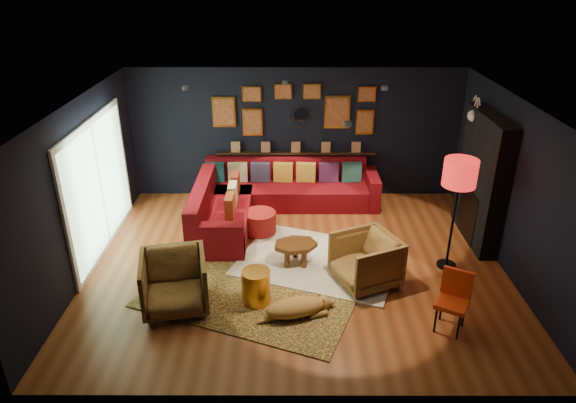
{
  "coord_description": "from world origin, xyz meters",
  "views": [
    {
      "loc": [
        -0.13,
        -7.02,
        4.42
      ],
      "look_at": [
        -0.15,
        0.3,
        0.97
      ],
      "focal_mm": 32.0,
      "sensor_mm": 36.0,
      "label": 1
    }
  ],
  "objects_px": {
    "gold_stool": "(256,287)",
    "orange_chair": "(454,296)",
    "pouf": "(260,222)",
    "dog": "(295,305)",
    "floor_lamp": "(460,177)",
    "coffee_table": "(295,247)",
    "armchair_left": "(174,280)",
    "armchair_right": "(366,258)",
    "sectional": "(264,198)"
  },
  "relations": [
    {
      "from": "coffee_table",
      "to": "armchair_left",
      "type": "height_order",
      "value": "armchair_left"
    },
    {
      "from": "armchair_right",
      "to": "orange_chair",
      "type": "xyz_separation_m",
      "value": [
        1.0,
        -1.01,
        0.06
      ]
    },
    {
      "from": "gold_stool",
      "to": "orange_chair",
      "type": "bearing_deg",
      "value": -11.41
    },
    {
      "from": "sectional",
      "to": "gold_stool",
      "type": "distance_m",
      "value": 2.82
    },
    {
      "from": "pouf",
      "to": "armchair_right",
      "type": "distance_m",
      "value": 2.28
    },
    {
      "from": "pouf",
      "to": "armchair_right",
      "type": "relative_size",
      "value": 0.67
    },
    {
      "from": "armchair_right",
      "to": "gold_stool",
      "type": "distance_m",
      "value": 1.68
    },
    {
      "from": "sectional",
      "to": "pouf",
      "type": "distance_m",
      "value": 0.78
    },
    {
      "from": "sectional",
      "to": "armchair_left",
      "type": "xyz_separation_m",
      "value": [
        -1.09,
        -2.94,
        0.13
      ]
    },
    {
      "from": "orange_chair",
      "to": "dog",
      "type": "distance_m",
      "value": 2.08
    },
    {
      "from": "coffee_table",
      "to": "dog",
      "type": "distance_m",
      "value": 1.33
    },
    {
      "from": "pouf",
      "to": "gold_stool",
      "type": "xyz_separation_m",
      "value": [
        0.06,
        -2.04,
        0.03
      ]
    },
    {
      "from": "gold_stool",
      "to": "sectional",
      "type": "bearing_deg",
      "value": 90.4
    },
    {
      "from": "armchair_right",
      "to": "floor_lamp",
      "type": "xyz_separation_m",
      "value": [
        1.37,
        0.48,
        1.1
      ]
    },
    {
      "from": "floor_lamp",
      "to": "orange_chair",
      "type": "bearing_deg",
      "value": -103.96
    },
    {
      "from": "pouf",
      "to": "armchair_right",
      "type": "xyz_separation_m",
      "value": [
        1.65,
        -1.56,
        0.21
      ]
    },
    {
      "from": "sectional",
      "to": "armchair_right",
      "type": "relative_size",
      "value": 3.95
    },
    {
      "from": "sectional",
      "to": "orange_chair",
      "type": "relative_size",
      "value": 4.11
    },
    {
      "from": "armchair_left",
      "to": "coffee_table",
      "type": "bearing_deg",
      "value": 21.77
    },
    {
      "from": "gold_stool",
      "to": "floor_lamp",
      "type": "bearing_deg",
      "value": 17.96
    },
    {
      "from": "armchair_left",
      "to": "orange_chair",
      "type": "bearing_deg",
      "value": -18.36
    },
    {
      "from": "armchair_right",
      "to": "dog",
      "type": "relative_size",
      "value": 0.77
    },
    {
      "from": "coffee_table",
      "to": "orange_chair",
      "type": "distance_m",
      "value": 2.55
    },
    {
      "from": "coffee_table",
      "to": "orange_chair",
      "type": "height_order",
      "value": "orange_chair"
    },
    {
      "from": "gold_stool",
      "to": "orange_chair",
      "type": "xyz_separation_m",
      "value": [
        2.6,
        -0.52,
        0.23
      ]
    },
    {
      "from": "pouf",
      "to": "orange_chair",
      "type": "distance_m",
      "value": 3.7
    },
    {
      "from": "sectional",
      "to": "coffee_table",
      "type": "height_order",
      "value": "sectional"
    },
    {
      "from": "sectional",
      "to": "dog",
      "type": "distance_m",
      "value": 3.2
    },
    {
      "from": "armchair_left",
      "to": "floor_lamp",
      "type": "relative_size",
      "value": 0.5
    },
    {
      "from": "pouf",
      "to": "floor_lamp",
      "type": "height_order",
      "value": "floor_lamp"
    },
    {
      "from": "pouf",
      "to": "dog",
      "type": "height_order",
      "value": "pouf"
    },
    {
      "from": "sectional",
      "to": "coffee_table",
      "type": "xyz_separation_m",
      "value": [
        0.58,
        -1.81,
        -0.01
      ]
    },
    {
      "from": "pouf",
      "to": "dog",
      "type": "distance_m",
      "value": 2.44
    },
    {
      "from": "coffee_table",
      "to": "pouf",
      "type": "height_order",
      "value": "pouf"
    },
    {
      "from": "gold_stool",
      "to": "dog",
      "type": "xyz_separation_m",
      "value": [
        0.55,
        -0.32,
        -0.06
      ]
    },
    {
      "from": "sectional",
      "to": "armchair_right",
      "type": "distance_m",
      "value": 2.84
    },
    {
      "from": "pouf",
      "to": "coffee_table",
      "type": "bearing_deg",
      "value": -59.17
    },
    {
      "from": "sectional",
      "to": "armchair_left",
      "type": "bearing_deg",
      "value": -110.37
    },
    {
      "from": "orange_chair",
      "to": "gold_stool",
      "type": "bearing_deg",
      "value": -162.11
    },
    {
      "from": "coffee_table",
      "to": "floor_lamp",
      "type": "height_order",
      "value": "floor_lamp"
    },
    {
      "from": "armchair_left",
      "to": "armchair_right",
      "type": "height_order",
      "value": "armchair_left"
    },
    {
      "from": "coffee_table",
      "to": "pouf",
      "type": "bearing_deg",
      "value": 120.83
    },
    {
      "from": "coffee_table",
      "to": "orange_chair",
      "type": "relative_size",
      "value": 0.96
    },
    {
      "from": "gold_stool",
      "to": "orange_chair",
      "type": "relative_size",
      "value": 0.62
    },
    {
      "from": "armchair_left",
      "to": "gold_stool",
      "type": "height_order",
      "value": "armchair_left"
    },
    {
      "from": "floor_lamp",
      "to": "coffee_table",
      "type": "bearing_deg",
      "value": 178.95
    },
    {
      "from": "coffee_table",
      "to": "orange_chair",
      "type": "xyz_separation_m",
      "value": [
        2.03,
        -1.53,
        0.17
      ]
    },
    {
      "from": "coffee_table",
      "to": "floor_lamp",
      "type": "relative_size",
      "value": 0.44
    },
    {
      "from": "gold_stool",
      "to": "floor_lamp",
      "type": "relative_size",
      "value": 0.28
    },
    {
      "from": "orange_chair",
      "to": "sectional",
      "type": "bearing_deg",
      "value": 157.35
    }
  ]
}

